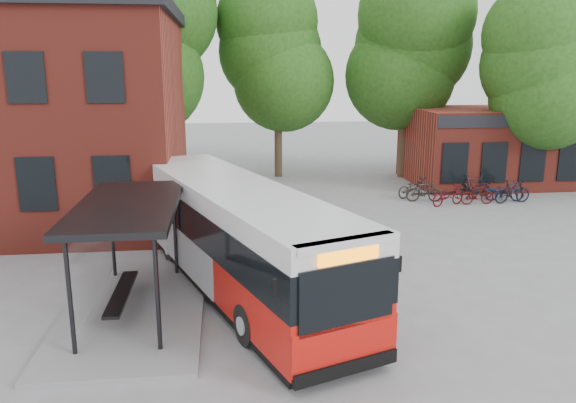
{
  "coord_description": "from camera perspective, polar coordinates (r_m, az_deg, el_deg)",
  "views": [
    {
      "loc": [
        -2.11,
        -14.76,
        6.09
      ],
      "look_at": [
        -0.14,
        2.28,
        2.0
      ],
      "focal_mm": 35.0,
      "sensor_mm": 36.0,
      "label": 1
    }
  ],
  "objects": [
    {
      "name": "bicycle_1",
      "position": [
        26.88,
        13.67,
        1.04
      ],
      "size": [
        1.74,
        0.72,
        1.02
      ],
      "primitive_type": "imported",
      "rotation": [
        0.0,
        0.0,
        1.42
      ],
      "color": "#292320",
      "rests_on": "ground"
    },
    {
      "name": "bus_shelter",
      "position": [
        14.72,
        -15.65,
        -5.48
      ],
      "size": [
        3.6,
        7.0,
        2.9
      ],
      "primitive_type": null,
      "color": "black",
      "rests_on": "ground"
    },
    {
      "name": "bicycle_4",
      "position": [
        28.31,
        19.03,
        1.07
      ],
      "size": [
        1.61,
        1.02,
        0.8
      ],
      "primitive_type": "imported",
      "rotation": [
        0.0,
        0.0,
        1.92
      ],
      "color": "black",
      "rests_on": "ground"
    },
    {
      "name": "bicycle_6",
      "position": [
        28.16,
        21.12,
        0.96
      ],
      "size": [
        1.82,
        0.91,
        0.92
      ],
      "primitive_type": "imported",
      "rotation": [
        0.0,
        0.0,
        1.39
      ],
      "color": "#051E58",
      "rests_on": "ground"
    },
    {
      "name": "bicycle_7",
      "position": [
        27.85,
        21.84,
        0.95
      ],
      "size": [
        1.86,
        0.71,
        1.09
      ],
      "primitive_type": "imported",
      "rotation": [
        0.0,
        0.0,
        1.68
      ],
      "color": "black",
      "rests_on": "ground"
    },
    {
      "name": "bicycle_5",
      "position": [
        28.8,
        18.24,
        1.58
      ],
      "size": [
        1.79,
        1.11,
        1.04
      ],
      "primitive_type": "imported",
      "rotation": [
        0.0,
        0.0,
        1.18
      ],
      "color": "#232328",
      "rests_on": "ground"
    },
    {
      "name": "tree_2",
      "position": [
        32.39,
        11.87,
        12.08
      ],
      "size": [
        7.92,
        7.92,
        11.0
      ],
      "primitive_type": null,
      "color": "#1E4A13",
      "rests_on": "ground"
    },
    {
      "name": "city_bus",
      "position": [
        15.84,
        -5.39,
        -3.55
      ],
      "size": [
        6.4,
        11.84,
        2.97
      ],
      "primitive_type": null,
      "rotation": [
        0.0,
        0.0,
        0.35
      ],
      "color": "red",
      "rests_on": "ground"
    },
    {
      "name": "tree_1",
      "position": [
        31.93,
        -1.02,
        11.81
      ],
      "size": [
        7.92,
        7.92,
        10.4
      ],
      "primitive_type": null,
      "color": "#1E4A13",
      "rests_on": "ground"
    },
    {
      "name": "ground",
      "position": [
        16.11,
        1.45,
        -8.81
      ],
      "size": [
        100.0,
        100.0,
        0.0
      ],
      "primitive_type": "plane",
      "color": "gray"
    },
    {
      "name": "bicycle_0",
      "position": [
        27.68,
        12.65,
        1.4
      ],
      "size": [
        1.97,
        1.29,
        0.98
      ],
      "primitive_type": "imported",
      "rotation": [
        0.0,
        0.0,
        1.95
      ],
      "color": "black",
      "rests_on": "ground"
    },
    {
      "name": "shop_row",
      "position": [
        33.72,
        24.08,
        5.28
      ],
      "size": [
        14.0,
        6.2,
        4.0
      ],
      "primitive_type": null,
      "color": "maroon",
      "rests_on": "ground"
    },
    {
      "name": "bicycle_3",
      "position": [
        27.02,
        18.7,
        0.69
      ],
      "size": [
        1.58,
        0.46,
        0.95
      ],
      "primitive_type": "imported",
      "rotation": [
        0.0,
        0.0,
        1.58
      ],
      "color": "#470C0D",
      "rests_on": "ground"
    },
    {
      "name": "tree_3",
      "position": [
        30.77,
        23.18,
        9.65
      ],
      "size": [
        7.04,
        7.04,
        9.28
      ],
      "primitive_type": null,
      "color": "#1E4A13",
      "rests_on": "ground"
    },
    {
      "name": "bike_rail",
      "position": [
        27.89,
        17.68,
        0.55
      ],
      "size": [
        5.2,
        0.1,
        0.38
      ],
      "primitive_type": null,
      "color": "black",
      "rests_on": "ground"
    },
    {
      "name": "bicycle_2",
      "position": [
        26.41,
        15.91,
        0.57
      ],
      "size": [
        1.83,
        1.17,
        0.91
      ],
      "primitive_type": "imported",
      "rotation": [
        0.0,
        0.0,
        1.93
      ],
      "color": "#590710",
      "rests_on": "ground"
    },
    {
      "name": "tree_0",
      "position": [
        31.01,
        -14.1,
        11.92
      ],
      "size": [
        7.92,
        7.92,
        11.0
      ],
      "primitive_type": null,
      "color": "#1E4A13",
      "rests_on": "ground"
    }
  ]
}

